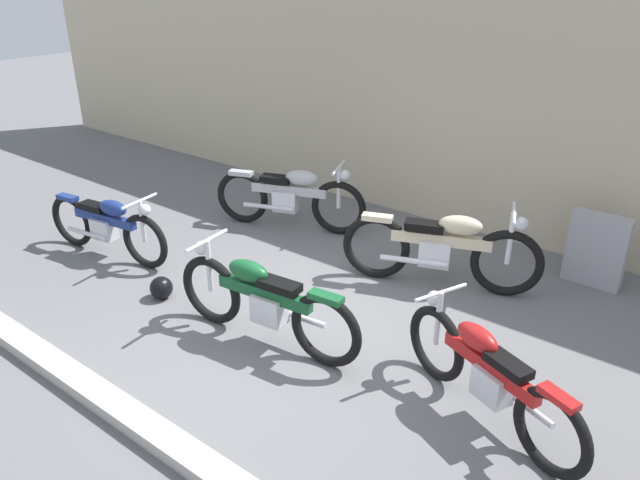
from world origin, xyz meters
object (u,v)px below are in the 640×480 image
Objects in this scene: motorcycle_silver at (290,197)px; motorcycle_cream at (442,248)px; stone_marker at (597,250)px; helmet at (161,288)px; motorcycle_blue at (107,225)px; motorcycle_red at (487,374)px; motorcycle_green at (263,301)px.

motorcycle_cream is at bearing -25.97° from motorcycle_silver.
helmet is (-3.66, -3.25, -0.30)m from stone_marker.
motorcycle_red is at bearing -7.10° from motorcycle_blue.
helmet is at bearing -158.36° from motorcycle_cream.
stone_marker is at bearing -6.98° from motorcycle_silver.
motorcycle_blue is at bearing 168.17° from helmet.
motorcycle_silver reaches higher than helmet.
stone_marker is 4.90m from helmet.
motorcycle_blue is at bearing 23.66° from motorcycle_red.
motorcycle_red is at bearing -48.58° from motorcycle_silver.
motorcycle_blue is at bearing -9.42° from motorcycle_green.
motorcycle_red is at bearing 5.87° from helmet.
stone_marker is at bearing -130.18° from motorcycle_green.
motorcycle_cream is (2.30, 2.11, 0.36)m from helmet.
motorcycle_silver is 4.19m from motorcycle_red.
motorcycle_cream is (3.64, 1.83, 0.06)m from motorcycle_blue.
helmet is 1.40m from motorcycle_blue.
stone_marker is 5.81m from motorcycle_blue.
helmet is 0.12× the size of motorcycle_cream.
motorcycle_green is (-0.84, -2.03, -0.03)m from motorcycle_cream.
motorcycle_blue is (-1.23, -2.06, -0.04)m from motorcycle_silver.
motorcycle_red is at bearing -74.19° from motorcycle_cream.
stone_marker is 3.35× the size of helmet.
motorcycle_cream is at bearing 42.54° from helmet.
motorcycle_green reaches higher than motorcycle_blue.
stone_marker is 2.88m from motorcycle_red.
motorcycle_green is at bearing 30.25° from motorcycle_red.
motorcycle_blue is (-4.93, -0.09, 0.00)m from motorcycle_red.
helmet is 2.36m from motorcycle_silver.
motorcycle_cream is (2.40, -0.23, 0.02)m from motorcycle_silver.
stone_marker is 0.43× the size of motorcycle_blue.
motorcycle_silver is at bearing -60.65° from motorcycle_green.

